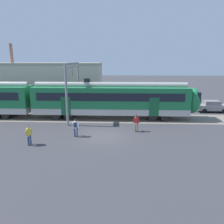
# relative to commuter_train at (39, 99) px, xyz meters

# --- Properties ---
(ground_plane) EXTENTS (160.00, 160.00, 0.00)m
(ground_plane) POSITION_rel_commuter_train_xyz_m (8.17, -6.35, -2.25)
(ground_plane) COLOR #38383D
(track_bed) EXTENTS (80.00, 4.40, 0.01)m
(track_bed) POSITION_rel_commuter_train_xyz_m (-2.48, 0.00, -2.25)
(track_bed) COLOR slate
(track_bed) RESTS_ON ground
(commuter_train) EXTENTS (38.05, 3.07, 4.73)m
(commuter_train) POSITION_rel_commuter_train_xyz_m (0.00, 0.00, 0.00)
(commuter_train) COLOR #B7B7B2
(commuter_train) RESTS_ON ground
(pedestrian_yellow) EXTENTS (0.51, 0.71, 1.67)m
(pedestrian_yellow) POSITION_rel_commuter_train_xyz_m (2.32, -8.77, -1.26)
(pedestrian_yellow) COLOR navy
(pedestrian_yellow) RESTS_ON ground
(pedestrian_white) EXTENTS (0.54, 0.67, 1.67)m
(pedestrian_white) POSITION_rel_commuter_train_xyz_m (5.73, -6.59, -1.26)
(pedestrian_white) COLOR navy
(pedestrian_white) RESTS_ON ground
(pedestrian_red) EXTENTS (0.53, 0.65, 1.67)m
(pedestrian_red) POSITION_rel_commuter_train_xyz_m (11.32, -4.88, -1.29)
(pedestrian_red) COLOR #6B6051
(pedestrian_red) RESTS_ON ground
(parked_car_grey) EXTENTS (4.03, 1.81, 1.54)m
(parked_car_grey) POSITION_rel_commuter_train_xyz_m (21.95, 3.78, -1.47)
(parked_car_grey) COLOR gray
(parked_car_grey) RESTS_ON ground
(catenary_gantry) EXTENTS (0.24, 6.64, 6.53)m
(catenary_gantry) POSITION_rel_commuter_train_xyz_m (4.15, 0.00, 2.06)
(catenary_gantry) COLOR gray
(catenary_gantry) RESTS_ON ground
(background_building) EXTENTS (16.69, 5.00, 9.20)m
(background_building) POSITION_rel_commuter_train_xyz_m (-1.72, 7.67, 0.95)
(background_building) COLOR beige
(background_building) RESTS_ON ground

